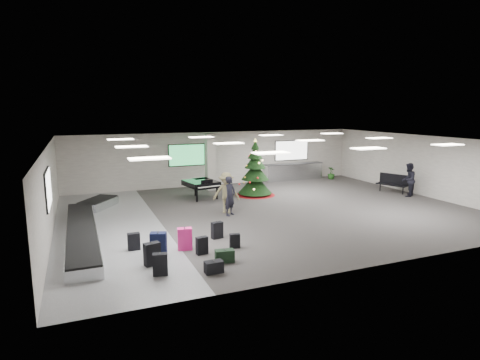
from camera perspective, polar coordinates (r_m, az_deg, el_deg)
name	(u,v)px	position (r m, az deg, el deg)	size (l,w,h in m)	color
ground	(270,211)	(18.33, 4.30, -4.39)	(18.00, 18.00, 0.00)	#3D3937
room_envelope	(257,159)	(18.32, 2.39, 3.05)	(18.02, 14.02, 3.21)	#A59E97
baggage_carousel	(86,226)	(16.36, -21.09, -6.07)	(2.28, 9.71, 0.43)	silver
service_counter	(293,172)	(26.28, 7.61, 1.20)	(4.05, 0.65, 1.08)	silver
suitcase_0	(160,264)	(11.59, -11.28, -11.70)	(0.45, 0.31, 0.65)	black
suitcase_1	(202,245)	(12.99, -5.43, -9.26)	(0.39, 0.25, 0.59)	black
pink_suitcase	(185,239)	(13.41, -7.86, -8.31)	(0.51, 0.34, 0.76)	#E41D78
suitcase_3	(217,230)	(14.45, -3.28, -7.14)	(0.43, 0.29, 0.62)	black
navy_suitcase	(159,244)	(12.99, -11.52, -8.96)	(0.57, 0.44, 0.79)	black
suitcase_5	(152,254)	(12.32, -12.40, -10.25)	(0.51, 0.35, 0.71)	black
green_duffel	(225,256)	(12.35, -2.20, -10.74)	(0.61, 0.37, 0.40)	black
suitcase_7	(235,241)	(13.49, -0.75, -8.65)	(0.36, 0.23, 0.51)	black
suitcase_8	(134,242)	(13.74, -14.87, -8.46)	(0.39, 0.22, 0.59)	black
black_duffel	(214,267)	(11.62, -3.75, -12.23)	(0.52, 0.29, 0.36)	black
christmas_tree	(255,176)	(21.39, 2.16, 0.61)	(2.15, 2.15, 3.07)	maroon
grand_piano	(201,184)	(20.73, -5.51, -0.54)	(1.75, 2.10, 1.07)	black
bench	(393,182)	(23.66, 20.96, -0.30)	(1.16, 1.70, 1.03)	black
traveler_a	(230,196)	(17.35, -1.43, -2.28)	(0.63, 0.41, 1.72)	black
traveler_b	(226,193)	(17.76, -1.96, -1.82)	(1.17, 0.68, 1.82)	olive
traveler_bench	(408,180)	(22.89, 22.83, 0.03)	(0.86, 0.67, 1.78)	black
potted_plant_left	(257,177)	(24.85, 2.37, 0.44)	(0.45, 0.36, 0.81)	#173A12
potted_plant_right	(331,173)	(27.04, 12.85, 0.98)	(0.46, 0.46, 0.82)	#173A12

